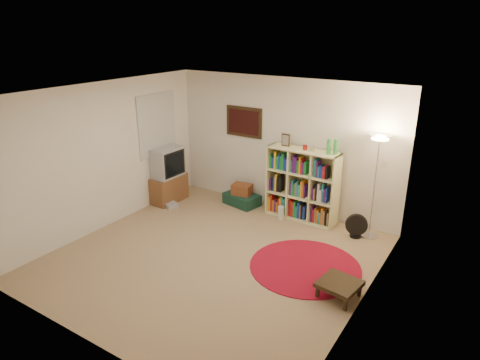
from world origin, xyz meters
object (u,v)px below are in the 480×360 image
(tv_stand, at_px, (166,175))
(suitcase, at_px, (242,199))
(floor_lamp, at_px, (378,153))
(floor_fan, at_px, (356,226))
(bookshelf, at_px, (301,186))
(side_table, at_px, (339,284))

(tv_stand, height_order, suitcase, tv_stand)
(floor_lamp, relative_size, suitcase, 2.35)
(floor_lamp, xyz_separation_m, floor_fan, (-0.18, -0.15, -1.25))
(bookshelf, distance_m, floor_lamp, 1.54)
(suitcase, xyz_separation_m, side_table, (2.71, -1.91, 0.08))
(bookshelf, xyz_separation_m, floor_lamp, (1.30, -0.05, 0.82))
(floor_fan, height_order, tv_stand, tv_stand)
(floor_lamp, bearing_deg, side_table, -84.87)
(floor_lamp, bearing_deg, tv_stand, -170.76)
(bookshelf, relative_size, suitcase, 2.11)
(tv_stand, bearing_deg, suitcase, 25.98)
(tv_stand, bearing_deg, bookshelf, 16.12)
(tv_stand, xyz_separation_m, side_table, (4.10, -1.27, -0.34))
(floor_fan, relative_size, suitcase, 0.56)
(floor_lamp, height_order, floor_fan, floor_lamp)
(tv_stand, relative_size, suitcase, 1.49)
(suitcase, bearing_deg, tv_stand, -144.15)
(bookshelf, relative_size, floor_fan, 3.78)
(bookshelf, xyz_separation_m, tv_stand, (-2.63, -0.69, -0.10))
(bookshelf, height_order, suitcase, bookshelf)
(floor_lamp, relative_size, floor_fan, 4.21)
(floor_lamp, distance_m, side_table, 2.30)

